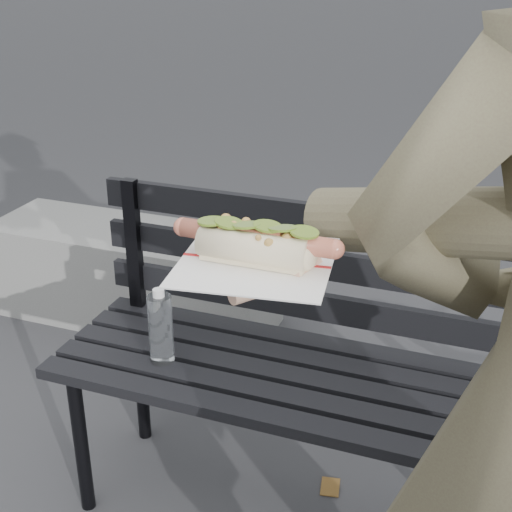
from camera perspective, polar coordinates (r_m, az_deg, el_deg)
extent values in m
cylinder|color=black|center=(2.10, -13.82, -14.37)|extent=(0.04, 0.04, 0.45)
cylinder|color=black|center=(2.32, -9.19, -9.61)|extent=(0.04, 0.04, 0.45)
cube|color=black|center=(1.70, 4.82, -13.67)|extent=(1.50, 0.07, 0.03)
cube|color=black|center=(1.77, 5.64, -11.97)|extent=(1.50, 0.07, 0.03)
cube|color=black|center=(1.85, 6.39, -10.39)|extent=(1.50, 0.07, 0.03)
cube|color=black|center=(1.92, 7.08, -8.94)|extent=(1.50, 0.07, 0.03)
cube|color=black|center=(1.99, 7.71, -7.59)|extent=(1.50, 0.07, 0.03)
cube|color=black|center=(2.12, -9.73, 0.67)|extent=(0.04, 0.03, 0.42)
cube|color=black|center=(1.96, 8.09, -4.55)|extent=(1.50, 0.02, 0.08)
cube|color=black|center=(1.91, 8.32, -1.13)|extent=(1.50, 0.02, 0.08)
cube|color=black|center=(1.85, 8.56, 2.50)|extent=(1.50, 0.02, 0.08)
cylinder|color=white|center=(1.88, -7.63, -5.79)|extent=(0.06, 0.06, 0.19)
cylinder|color=white|center=(1.83, -7.81, -2.95)|extent=(0.03, 0.03, 0.02)
cube|color=slate|center=(3.04, -9.73, -1.49)|extent=(1.20, 0.40, 0.40)
cylinder|color=brown|center=(0.92, 18.46, 2.50)|extent=(0.51, 0.23, 0.19)
cylinder|color=#D8A384|center=(0.90, 2.62, -1.29)|extent=(0.09, 0.08, 0.07)
ellipsoid|color=#D8A384|center=(0.90, 0.00, -1.45)|extent=(0.10, 0.11, 0.03)
cylinder|color=#D8A384|center=(0.89, -3.98, -1.57)|extent=(0.06, 0.02, 0.02)
cylinder|color=#D8A384|center=(0.91, -3.46, -1.06)|extent=(0.06, 0.02, 0.02)
cylinder|color=#D8A384|center=(0.93, -2.97, -0.56)|extent=(0.06, 0.02, 0.02)
cylinder|color=#D8A384|center=(0.94, -2.49, -0.08)|extent=(0.06, 0.02, 0.02)
cylinder|color=#D8A384|center=(0.85, -0.67, -2.94)|extent=(0.04, 0.05, 0.02)
cube|color=white|center=(0.89, 0.00, -0.47)|extent=(0.21, 0.21, 0.00)
cube|color=#B21E1E|center=(0.89, 0.00, -0.37)|extent=(0.19, 0.03, 0.00)
cylinder|color=#C9674D|center=(0.88, 0.00, 1.48)|extent=(0.20, 0.02, 0.02)
sphere|color=#C9674D|center=(0.92, -5.86, 2.33)|extent=(0.02, 0.02, 0.02)
sphere|color=#C9674D|center=(0.85, 6.30, 0.55)|extent=(0.03, 0.02, 0.02)
sphere|color=#9E6B2D|center=(0.89, -2.30, 2.34)|extent=(0.01, 0.01, 0.01)
sphere|color=#9E6B2D|center=(0.88, 2.21, 1.97)|extent=(0.01, 0.01, 0.01)
sphere|color=#9E6B2D|center=(0.85, 0.18, 1.48)|extent=(0.01, 0.01, 0.01)
sphere|color=#9E6B2D|center=(0.88, -0.97, 1.68)|extent=(0.01, 0.01, 0.01)
sphere|color=#9E6B2D|center=(0.90, -3.46, 2.38)|extent=(0.01, 0.01, 0.01)
sphere|color=#9E6B2D|center=(0.90, -2.65, 2.02)|extent=(0.01, 0.01, 0.01)
sphere|color=#9E6B2D|center=(0.89, -1.52, 1.91)|extent=(0.01, 0.01, 0.01)
sphere|color=#9E6B2D|center=(0.90, -2.20, 2.27)|extent=(0.01, 0.01, 0.01)
sphere|color=#9E6B2D|center=(0.89, 0.98, 2.18)|extent=(0.01, 0.01, 0.01)
sphere|color=#9E6B2D|center=(0.85, 0.90, 0.90)|extent=(0.01, 0.01, 0.01)
sphere|color=#9E6B2D|center=(0.88, -2.94, 2.09)|extent=(0.01, 0.01, 0.01)
sphere|color=#9E6B2D|center=(0.90, -3.14, 2.66)|extent=(0.01, 0.01, 0.01)
sphere|color=#9E6B2D|center=(0.90, -3.61, 2.32)|extent=(0.01, 0.01, 0.01)
sphere|color=#9E6B2D|center=(0.89, -1.79, 2.48)|extent=(0.01, 0.01, 0.01)
sphere|color=#9E6B2D|center=(0.88, 3.48, 2.03)|extent=(0.01, 0.01, 0.01)
sphere|color=#9E6B2D|center=(0.85, 1.05, 1.02)|extent=(0.01, 0.01, 0.01)
sphere|color=#9E6B2D|center=(0.88, -2.36, 2.30)|extent=(0.01, 0.01, 0.01)
sphere|color=#9E6B2D|center=(0.90, -0.80, 2.72)|extent=(0.01, 0.01, 0.01)
sphere|color=#9E6B2D|center=(0.89, -3.58, 2.02)|extent=(0.01, 0.01, 0.01)
sphere|color=#9E6B2D|center=(0.88, 1.15, 1.87)|extent=(0.01, 0.01, 0.01)
sphere|color=#9E6B2D|center=(0.88, -1.10, 1.69)|extent=(0.01, 0.01, 0.01)
sphere|color=#9E6B2D|center=(0.90, -2.15, 2.65)|extent=(0.01, 0.01, 0.01)
sphere|color=#9E6B2D|center=(0.91, -2.43, 2.96)|extent=(0.01, 0.01, 0.01)
sphere|color=#9E6B2D|center=(0.86, 1.67, 1.37)|extent=(0.01, 0.01, 0.01)
sphere|color=#9E6B2D|center=(0.91, -2.83, 2.64)|extent=(0.01, 0.01, 0.01)
sphere|color=#9E6B2D|center=(0.88, 0.84, 2.13)|extent=(0.01, 0.01, 0.01)
sphere|color=#9E6B2D|center=(0.86, 2.48, 1.47)|extent=(0.01, 0.01, 0.01)
sphere|color=#9E6B2D|center=(0.89, 1.26, 2.28)|extent=(0.01, 0.01, 0.01)
sphere|color=#9E6B2D|center=(0.89, -2.57, 2.54)|extent=(0.01, 0.01, 0.01)
sphere|color=#9E6B2D|center=(0.87, 1.07, 1.41)|extent=(0.01, 0.01, 0.01)
cylinder|color=olive|center=(0.89, -3.58, 2.80)|extent=(0.04, 0.04, 0.01)
cylinder|color=olive|center=(0.89, -2.18, 2.69)|extent=(0.04, 0.04, 0.01)
cylinder|color=olive|center=(0.88, -0.73, 2.50)|extent=(0.04, 0.04, 0.01)
cylinder|color=olive|center=(0.87, 0.92, 2.41)|extent=(0.04, 0.04, 0.01)
cylinder|color=olive|center=(0.87, 2.15, 2.23)|extent=(0.04, 0.04, 0.01)
cylinder|color=olive|center=(0.86, 3.89, 1.92)|extent=(0.04, 0.04, 0.01)
cube|color=brown|center=(3.19, -15.73, -4.78)|extent=(0.07, 0.07, 0.00)
cube|color=brown|center=(3.46, -0.68, -1.47)|extent=(0.04, 0.05, 0.00)
cube|color=brown|center=(2.45, 4.12, -13.75)|extent=(0.06, 0.07, 0.00)
cube|color=brown|center=(3.90, -13.26, 0.97)|extent=(0.05, 0.06, 0.00)
cube|color=brown|center=(2.25, 5.95, -17.89)|extent=(0.07, 0.09, 0.00)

